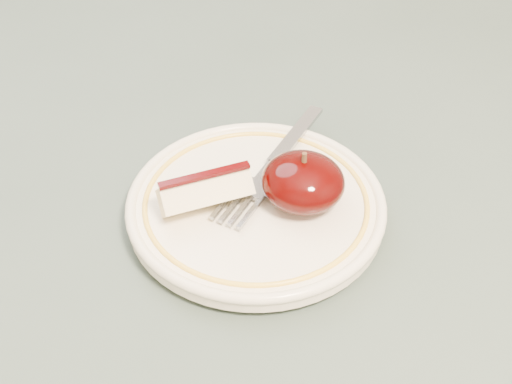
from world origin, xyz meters
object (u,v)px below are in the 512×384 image
(table, at_px, (190,256))
(fork, at_px, (272,164))
(apple_half, at_px, (303,182))
(plate, at_px, (256,205))

(table, distance_m, fork, 0.13)
(apple_half, bearing_deg, fork, 139.35)
(table, distance_m, apple_half, 0.16)
(fork, bearing_deg, table, 118.58)
(table, bearing_deg, plate, -12.91)
(plate, bearing_deg, table, 167.09)
(apple_half, bearing_deg, plate, -160.14)
(fork, bearing_deg, apple_half, -122.56)
(apple_half, xyz_separation_m, fork, (-0.04, 0.03, -0.02))
(table, height_order, plate, plate)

